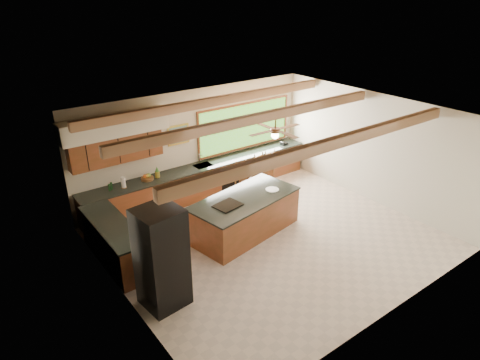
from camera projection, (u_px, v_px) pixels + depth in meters
ground at (270, 238)px, 10.22m from camera, size 7.20×7.20×0.00m
room_shell at (248, 145)px, 9.67m from camera, size 7.27×6.54×3.02m
counter_run at (186, 193)px, 11.41m from camera, size 7.12×3.10×1.23m
island at (245, 215)px, 10.29m from camera, size 2.90×1.73×0.97m
refrigerator at (161, 258)px, 7.77m from camera, size 0.85×0.83×2.00m
bar_stool_a at (239, 173)px, 12.17m from camera, size 0.46×0.46×1.07m
bar_stool_b at (255, 167)px, 12.46m from camera, size 0.46×0.46×1.15m
bar_stool_c at (259, 181)px, 11.77m from camera, size 0.45×0.45×1.03m
bar_stool_d at (267, 164)px, 12.72m from camera, size 0.45×0.45×1.13m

